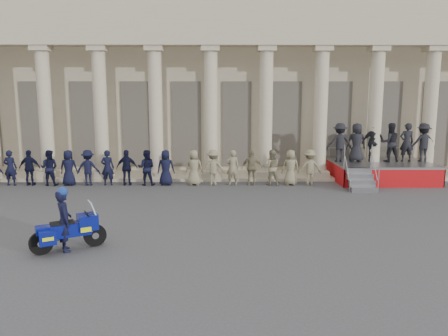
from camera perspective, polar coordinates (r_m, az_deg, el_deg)
ground at (r=13.50m, az=-7.97°, el=-7.99°), size 90.00×90.00×0.00m
building at (r=27.57m, az=-4.20°, el=10.43°), size 40.00×12.50×9.00m
officer_rank at (r=20.24m, az=-12.97°, el=0.04°), size 18.06×0.61×1.61m
reviewing_stand at (r=21.97m, az=19.73°, el=2.44°), size 5.19×4.24×2.75m
motorcycle at (r=12.22m, az=-19.60°, el=-7.65°), size 1.78×1.25×1.25m
rider at (r=12.12m, az=-20.18°, el=-6.29°), size 0.62×0.70×1.71m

